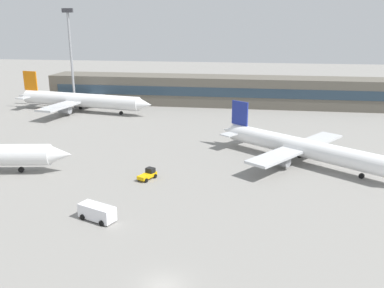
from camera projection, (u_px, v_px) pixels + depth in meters
The scene contains 7 objects.
ground_plane at pixel (208, 160), 78.98m from camera, with size 400.00×400.00×0.00m, color gray.
terminal_building at pixel (228, 91), 129.99m from camera, with size 114.57×12.13×9.00m.
airplane_mid at pixel (304, 148), 76.24m from camera, with size 33.38×26.49×9.73m.
airplane_far at pixel (81, 100), 120.33m from camera, with size 45.25×31.91×11.24m.
baggage_tug_yellow at pixel (148, 174), 69.11m from camera, with size 2.94×3.90×1.75m.
service_van_white at pixel (97, 212), 54.66m from camera, with size 5.57×3.82×2.08m.
floodlight_tower_west at pixel (71, 53), 122.21m from camera, with size 3.20×0.80×29.28m.
Camera 1 is at (8.18, -34.47, 25.38)m, focal length 38.43 mm.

